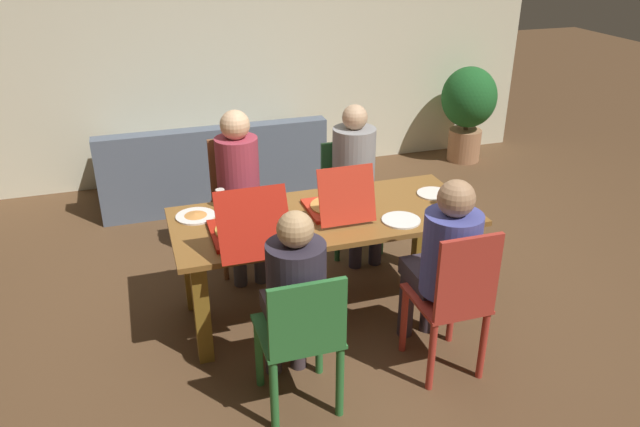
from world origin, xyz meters
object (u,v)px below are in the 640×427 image
at_px(person_2, 444,257).
at_px(drinking_glass_1, 362,180).
at_px(chair_0, 350,190).
at_px(person_1, 294,290).
at_px(chair_3, 237,197).
at_px(potted_plant, 468,105).
at_px(pizza_box_1, 246,230).
at_px(plate_1, 401,220).
at_px(drinking_glass_0, 448,198).
at_px(pizza_box_0, 337,205).
at_px(plate_0, 434,194).
at_px(couch, 213,171).
at_px(dining_table, 325,231).
at_px(chair_2, 454,300).
at_px(person_0, 356,169).
at_px(chair_1, 301,338).
at_px(person_3, 240,180).
at_px(plate_2, 196,215).
at_px(drinking_glass_2, 221,198).

height_order(person_2, drinking_glass_1, person_2).
bearing_deg(chair_0, person_1, -119.48).
height_order(chair_3, potted_plant, potted_plant).
height_order(drinking_glass_1, potted_plant, potted_plant).
bearing_deg(pizza_box_1, person_1, -77.77).
bearing_deg(plate_1, drinking_glass_0, 15.94).
distance_m(plate_1, potted_plant, 3.27).
bearing_deg(pizza_box_0, chair_3, 119.99).
height_order(plate_0, couch, couch).
distance_m(person_1, couch, 2.95).
relative_size(dining_table, drinking_glass_1, 17.02).
xyz_separation_m(chair_2, plate_0, (0.34, 0.95, 0.22)).
bearing_deg(person_2, person_0, 90.00).
height_order(person_1, chair_2, person_1).
height_order(dining_table, drinking_glass_0, drinking_glass_0).
bearing_deg(chair_1, person_1, 90.00).
bearing_deg(potted_plant, person_3, -150.61).
bearing_deg(dining_table, chair_2, -60.39).
distance_m(person_1, person_2, 0.92).
distance_m(dining_table, drinking_glass_0, 0.86).
relative_size(chair_1, person_2, 0.73).
xyz_separation_m(chair_1, person_1, (-0.00, 0.14, 0.22)).
bearing_deg(plate_2, person_1, -68.45).
xyz_separation_m(person_3, pizza_box_0, (0.51, -0.73, 0.05)).
bearing_deg(drinking_glass_2, person_1, -79.39).
xyz_separation_m(person_0, plate_2, (-1.31, -0.51, 0.02)).
height_order(chair_2, drinking_glass_1, chair_2).
distance_m(chair_0, plate_2, 1.48).
distance_m(chair_3, drinking_glass_1, 1.02).
xyz_separation_m(chair_0, person_0, (0.00, -0.13, 0.24)).
bearing_deg(person_2, chair_3, 119.72).
relative_size(dining_table, potted_plant, 1.88).
bearing_deg(pizza_box_0, drinking_glass_1, 47.06).
relative_size(drinking_glass_2, potted_plant, 0.12).
bearing_deg(person_3, drinking_glass_0, -34.62).
distance_m(plate_2, drinking_glass_2, 0.22).
distance_m(dining_table, plate_2, 0.85).
bearing_deg(person_0, plate_1, -93.43).
distance_m(person_0, pizza_box_1, 1.38).
bearing_deg(couch, person_0, -56.67).
distance_m(person_1, plate_0, 1.51).
distance_m(drinking_glass_2, potted_plant, 3.67).
bearing_deg(plate_1, person_3, 131.29).
bearing_deg(drinking_glass_0, drinking_glass_2, 162.65).
distance_m(person_0, couch, 1.77).
height_order(chair_2, couch, chair_2).
bearing_deg(plate_1, dining_table, 151.11).
height_order(plate_0, plate_1, same).
bearing_deg(chair_2, drinking_glass_1, 94.90).
height_order(chair_1, drinking_glass_2, chair_1).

